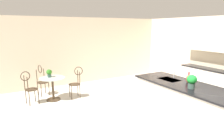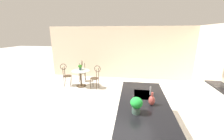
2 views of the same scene
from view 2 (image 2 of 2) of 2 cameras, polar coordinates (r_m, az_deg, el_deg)
The scene contains 11 objects.
ground_plane at distance 3.83m, azimuth -2.09°, elevation -23.39°, with size 40.00×40.00×0.00m, color beige.
wall_left_window at distance 7.29m, azimuth 4.01°, elevation 7.02°, with size 0.12×7.80×2.70m, color beige.
kitchen_island at distance 3.28m, azimuth 12.63°, elevation -21.16°, with size 2.80×1.06×0.92m.
bistro_table at distance 6.41m, azimuth -12.74°, elevation -2.78°, with size 0.80×0.80×0.74m.
chair_near_window at distance 6.01m, azimuth -6.79°, elevation -2.45°, with size 0.42×0.50×1.04m.
chair_by_island at distance 6.63m, azimuth -18.49°, elevation -1.45°, with size 0.45×0.51×1.04m.
chair_toward_desk at distance 7.07m, azimuth -12.26°, elevation 0.01°, with size 0.52×0.46×1.04m.
sink_faucet at distance 3.49m, azimuth 15.57°, elevation -8.25°, with size 0.02×0.02×0.22m, color #B2B5BA.
potted_plant_on_table at distance 6.43m, azimuth -13.05°, elevation 1.31°, with size 0.18×0.18×0.25m.
potted_plant_counter_near at distance 2.67m, azimuth 10.06°, elevation -13.82°, with size 0.23×0.23×0.32m.
vase_on_counter at distance 3.04m, azimuth 16.11°, elevation -11.96°, with size 0.13×0.13×0.29m.
Camera 2 is at (2.93, 0.57, 2.39)m, focal length 22.09 mm.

